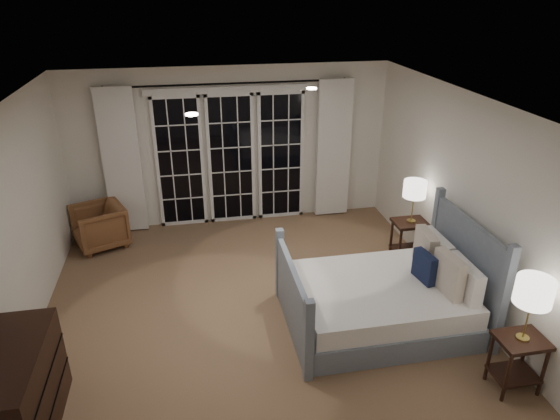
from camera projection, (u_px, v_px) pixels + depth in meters
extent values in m
plane|color=#816045|center=(255.00, 305.00, 6.13)|extent=(5.00, 5.00, 0.00)
plane|color=silver|center=(250.00, 102.00, 5.09)|extent=(5.00, 5.00, 0.00)
cube|color=white|center=(14.00, 232.00, 5.18)|extent=(0.02, 5.00, 2.50)
cube|color=white|center=(457.00, 196.00, 6.03)|extent=(0.02, 5.00, 2.50)
cube|color=white|center=(231.00, 147.00, 7.84)|extent=(5.00, 0.02, 2.50)
cube|color=white|center=(304.00, 365.00, 3.37)|extent=(5.00, 0.02, 2.50)
cube|color=black|center=(180.00, 163.00, 7.76)|extent=(0.66, 0.02, 2.02)
cube|color=black|center=(231.00, 160.00, 7.89)|extent=(0.66, 0.02, 2.02)
cube|color=black|center=(281.00, 157.00, 8.03)|extent=(0.66, 0.02, 2.02)
cube|color=white|center=(228.00, 90.00, 7.42)|extent=(2.50, 0.04, 0.10)
cylinder|color=black|center=(228.00, 84.00, 7.33)|extent=(3.50, 0.03, 0.03)
cube|color=white|center=(122.00, 162.00, 7.49)|extent=(0.55, 0.10, 2.25)
cube|color=white|center=(333.00, 149.00, 8.06)|extent=(0.55, 0.10, 2.25)
cylinder|color=white|center=(312.00, 88.00, 5.76)|extent=(0.12, 0.12, 0.01)
cylinder|color=white|center=(192.00, 114.00, 4.63)|extent=(0.12, 0.12, 0.01)
cube|color=gray|center=(378.00, 311.00, 5.77)|extent=(1.91, 1.49, 0.28)
cube|color=white|center=(379.00, 293.00, 5.66)|extent=(1.85, 1.43, 0.23)
cube|color=gray|center=(464.00, 268.00, 5.75)|extent=(0.06, 1.49, 1.21)
cube|color=gray|center=(292.00, 301.00, 5.48)|extent=(0.06, 1.49, 0.84)
cube|color=white|center=(464.00, 278.00, 5.39)|extent=(0.14, 0.60, 0.36)
cube|color=white|center=(436.00, 250.00, 5.96)|extent=(0.14, 0.60, 0.36)
cube|color=beige|center=(449.00, 274.00, 5.38)|extent=(0.16, 0.46, 0.45)
cube|color=beige|center=(425.00, 249.00, 5.88)|extent=(0.16, 0.46, 0.45)
cube|color=#161E3E|center=(424.00, 267.00, 5.63)|extent=(0.15, 0.35, 0.34)
cube|color=black|center=(522.00, 340.00, 4.65)|extent=(0.45, 0.36, 0.04)
cube|color=black|center=(513.00, 374.00, 4.82)|extent=(0.41, 0.32, 0.03)
cylinder|color=black|center=(507.00, 378.00, 4.61)|extent=(0.04, 0.04, 0.56)
cylinder|color=black|center=(543.00, 372.00, 4.67)|extent=(0.04, 0.04, 0.56)
cylinder|color=black|center=(489.00, 357.00, 4.87)|extent=(0.04, 0.04, 0.56)
cylinder|color=black|center=(524.00, 352.00, 4.93)|extent=(0.04, 0.04, 0.56)
cube|color=black|center=(411.00, 223.00, 6.87)|extent=(0.47, 0.37, 0.04)
cube|color=black|center=(408.00, 250.00, 7.04)|extent=(0.43, 0.34, 0.03)
cylinder|color=black|center=(400.00, 248.00, 6.82)|extent=(0.04, 0.04, 0.58)
cylinder|color=black|center=(426.00, 246.00, 6.89)|extent=(0.04, 0.04, 0.58)
cylinder|color=black|center=(391.00, 238.00, 7.09)|extent=(0.04, 0.04, 0.58)
cylinder|color=black|center=(417.00, 236.00, 7.16)|extent=(0.04, 0.04, 0.58)
cylinder|color=#A88F43|center=(523.00, 338.00, 4.64)|extent=(0.12, 0.12, 0.02)
cylinder|color=#A88F43|center=(527.00, 320.00, 4.55)|extent=(0.02, 0.02, 0.38)
cylinder|color=white|center=(534.00, 291.00, 4.42)|extent=(0.34, 0.34, 0.25)
cylinder|color=#A88F43|center=(411.00, 221.00, 6.86)|extent=(0.12, 0.12, 0.02)
cylinder|color=#A88F43|center=(413.00, 209.00, 6.78)|extent=(0.02, 0.02, 0.35)
cylinder|color=white|center=(415.00, 189.00, 6.66)|extent=(0.31, 0.31, 0.23)
imported|color=brown|center=(99.00, 226.00, 7.37)|extent=(0.92, 0.91, 0.64)
cube|color=black|center=(18.00, 395.00, 4.20)|extent=(0.51, 1.23, 0.87)
cube|color=black|center=(54.00, 404.00, 4.31)|extent=(0.01, 1.21, 0.01)
cube|color=black|center=(48.00, 379.00, 4.19)|extent=(0.01, 1.21, 0.01)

